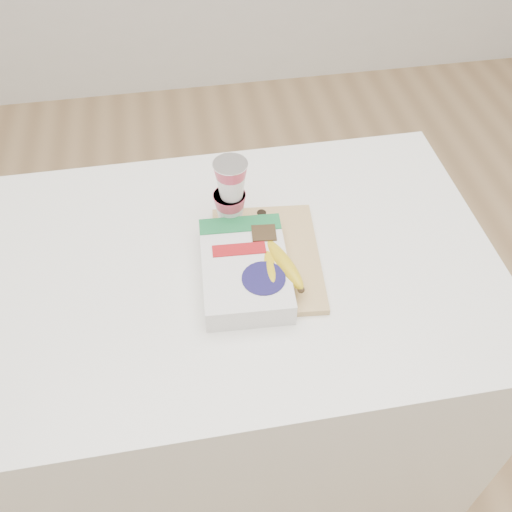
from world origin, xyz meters
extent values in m
plane|color=tan|center=(0.00, 0.00, 0.00)|extent=(4.00, 4.00, 0.00)
cube|color=white|center=(0.00, 0.00, 0.40)|extent=(1.08, 0.72, 0.81)
cube|color=#DBBF78|center=(0.07, -0.01, 0.81)|extent=(0.24, 0.31, 0.01)
cube|color=#382816|center=(0.07, 0.02, 0.85)|extent=(0.05, 0.05, 0.03)
ellipsoid|color=gold|center=(0.04, -0.05, 0.84)|extent=(0.09, 0.16, 0.05)
sphere|color=#382816|center=(0.01, -0.12, 0.84)|extent=(0.01, 0.01, 0.01)
ellipsoid|color=gold|center=(0.06, -0.06, 0.84)|extent=(0.04, 0.16, 0.05)
sphere|color=#382816|center=(0.06, -0.13, 0.84)|extent=(0.01, 0.01, 0.01)
ellipsoid|color=gold|center=(0.09, -0.05, 0.85)|extent=(0.08, 0.16, 0.05)
sphere|color=#382816|center=(0.11, -0.12, 0.85)|extent=(0.01, 0.01, 0.01)
cylinder|color=silver|center=(0.02, 0.10, 0.98)|extent=(0.07, 0.07, 0.00)
cube|color=white|center=(0.02, -0.05, 0.83)|extent=(0.18, 0.25, 0.05)
cube|color=#19743C|center=(0.03, 0.05, 0.86)|extent=(0.17, 0.05, 0.00)
cylinder|color=#18144B|center=(0.05, -0.09, 0.86)|extent=(0.09, 0.09, 0.00)
cube|color=#A61218|center=(0.01, -0.01, 0.86)|extent=(0.10, 0.04, 0.00)
camera|label=1|loc=(-0.08, -0.76, 1.67)|focal=40.00mm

